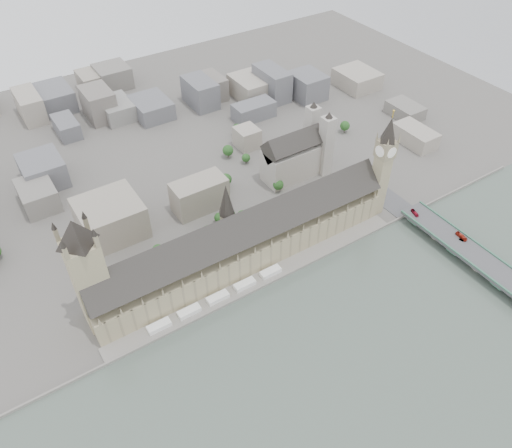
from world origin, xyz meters
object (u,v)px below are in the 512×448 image
palace_of_westminster (243,241)px  car_approach (364,167)px  westminster_bridge (473,258)px  red_bus_south (461,236)px  elizabeth_tower (384,160)px  car_silver (461,240)px  victoria_tower (87,269)px  westminster_abbey (297,154)px  red_bus_north (415,213)px

palace_of_westminster → car_approach: 171.69m
westminster_bridge → red_bus_south: 21.47m
elizabeth_tower → red_bus_south: 93.76m
red_bus_south → car_silver: 3.73m
car_silver → elizabeth_tower: bearing=93.4°
westminster_bridge → car_approach: car_approach is taller
elizabeth_tower → car_approach: (29.57, 47.22, -47.04)m
victoria_tower → westminster_abbey: size_ratio=1.47×
westminster_bridge → red_bus_north: size_ratio=32.50×
westminster_bridge → victoria_tower: bearing=158.2°
westminster_abbey → red_bus_south: westminster_abbey is taller
palace_of_westminster → car_silver: size_ratio=67.33×
palace_of_westminster → car_approach: palace_of_westminster is taller
red_bus_north → westminster_abbey: bearing=126.1°
westminster_bridge → car_silver: size_ratio=82.58×
red_bus_south → car_silver: size_ratio=2.95×
red_bus_north → car_approach: red_bus_north is taller
elizabeth_tower → red_bus_north: 59.49m
westminster_abbey → car_silver: westminster_abbey is taller
palace_of_westminster → car_silver: bearing=-28.6°
red_bus_south → red_bus_north: bearing=109.2°
car_silver → car_approach: (2.29, 125.76, 0.14)m
palace_of_westminster → red_bus_north: (157.19, -43.54, -11.06)m
palace_of_westminster → red_bus_north: size_ratio=26.50×
palace_of_westminster → westminster_bridge: (162.00, -107.20, -17.58)m
red_bus_north → victoria_tower: bearing=-175.2°
westminster_abbey → red_bus_north: bearing=-68.7°
elizabeth_tower → red_bus_north: (19.19, -31.84, -46.44)m
victoria_tower → car_silver: (287.28, -96.54, -44.31)m
red_bus_south → car_approach: size_ratio=2.12×
victoria_tower → westminster_abbey: (232.92, 69.00, -30.12)m
red_bus_north → westminster_bridge: bearing=-70.8°
car_silver → car_approach: bearing=73.2°
red_bus_south → victoria_tower: bearing=167.8°
red_bus_north → red_bus_south: size_ratio=0.86×
westminster_bridge → red_bus_north: bearing=94.3°
car_approach → red_bus_north: bearing=-110.5°
westminster_abbey → red_bus_north: 128.24m
palace_of_westminster → victoria_tower: bearing=177.0°
elizabeth_tower → westminster_bridge: 111.81m
car_approach → red_bus_south: bearing=-102.9°
westminster_abbey → car_approach: size_ratio=12.45×
westminster_abbey → car_silver: (54.36, -165.54, -14.18)m
victoria_tower → red_bus_north: size_ratio=10.00×
victoria_tower → red_bus_south: bearing=-18.0°
red_bus_north → red_bus_south: red_bus_south is taller
palace_of_westminster → westminster_bridge: size_ratio=0.82×
palace_of_westminster → westminster_bridge: 195.05m
elizabeth_tower → westminster_abbey: elizabeth_tower is taller
victoria_tower → car_approach: 294.37m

